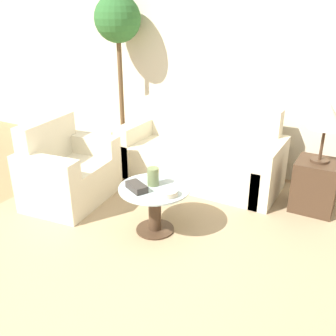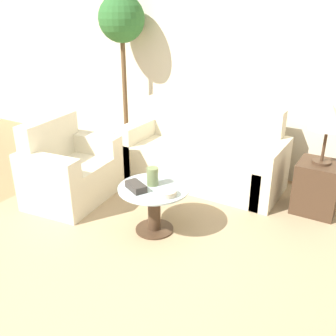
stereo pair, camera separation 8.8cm
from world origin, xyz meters
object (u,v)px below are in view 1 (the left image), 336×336
at_px(armchair, 66,174).
at_px(potted_plant, 119,43).
at_px(bowl, 168,193).
at_px(table_lamp, 327,116).
at_px(sofa_main, 201,157).
at_px(book_stack, 137,187).
at_px(vase, 153,177).
at_px(coffee_table, 155,203).

bearing_deg(armchair, potted_plant, 2.32).
bearing_deg(potted_plant, bowl, -44.09).
bearing_deg(table_lamp, armchair, -155.70).
bearing_deg(bowl, armchair, 173.06).
relative_size(armchair, potted_plant, 0.49).
xyz_separation_m(potted_plant, bowl, (1.57, -1.53, -1.06)).
height_order(sofa_main, potted_plant, potted_plant).
height_order(potted_plant, book_stack, potted_plant).
distance_m(armchair, book_stack, 1.10).
distance_m(vase, bowl, 0.25).
height_order(table_lamp, potted_plant, potted_plant).
bearing_deg(book_stack, coffee_table, 76.12).
bearing_deg(armchair, bowl, -103.86).
relative_size(potted_plant, bowl, 12.32).
relative_size(armchair, book_stack, 4.23).
bearing_deg(potted_plant, table_lamp, -6.19).
bearing_deg(book_stack, sofa_main, 117.06).
relative_size(coffee_table, table_lamp, 1.08).
height_order(coffee_table, vase, vase).
distance_m(sofa_main, table_lamp, 1.51).
distance_m(coffee_table, book_stack, 0.25).
height_order(potted_plant, vase, potted_plant).
xyz_separation_m(potted_plant, book_stack, (1.28, -1.57, -1.06)).
distance_m(armchair, bowl, 1.37).
height_order(sofa_main, armchair, sofa_main).
xyz_separation_m(table_lamp, vase, (-1.25, -1.13, -0.46)).
distance_m(potted_plant, book_stack, 2.29).
height_order(table_lamp, book_stack, table_lamp).
bearing_deg(table_lamp, sofa_main, 175.96).
bearing_deg(table_lamp, potted_plant, 173.81).
xyz_separation_m(coffee_table, bowl, (0.18, -0.08, 0.19)).
bearing_deg(table_lamp, coffee_table, -136.24).
bearing_deg(coffee_table, potted_plant, 133.84).
distance_m(sofa_main, coffee_table, 1.27).
height_order(sofa_main, bowl, sofa_main).
bearing_deg(vase, coffee_table, -45.38).
bearing_deg(potted_plant, vase, -46.18).
xyz_separation_m(potted_plant, vase, (1.36, -1.41, -1.01)).
height_order(vase, book_stack, vase).
xyz_separation_m(table_lamp, bowl, (-1.03, -1.24, -0.52)).
bearing_deg(armchair, book_stack, -108.30).
relative_size(table_lamp, bowl, 3.52).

